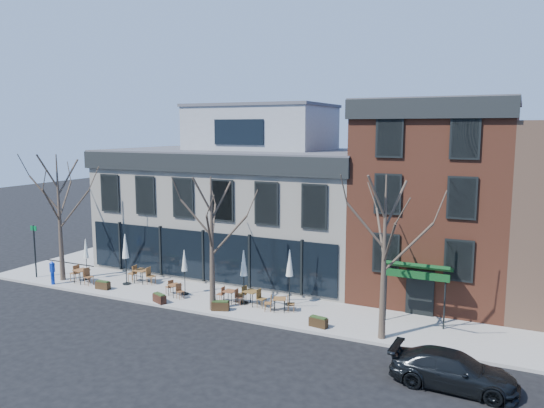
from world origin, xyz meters
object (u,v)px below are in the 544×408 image
at_px(call_box, 52,272).
at_px(cafe_set_0, 82,275).
at_px(umbrella_0, 86,251).
at_px(parked_sedan, 453,370).

distance_m(call_box, cafe_set_0, 1.71).
distance_m(call_box, umbrella_0, 2.30).
relative_size(call_box, umbrella_0, 0.56).
height_order(parked_sedan, call_box, call_box).
xyz_separation_m(cafe_set_0, umbrella_0, (-0.31, 0.77, 1.31)).
xyz_separation_m(call_box, umbrella_0, (1.07, 1.74, 1.06)).
bearing_deg(parked_sedan, umbrella_0, 80.23).
relative_size(parked_sedan, cafe_set_0, 2.30).
relative_size(call_box, cafe_set_0, 0.73).
distance_m(cafe_set_0, umbrella_0, 1.55).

